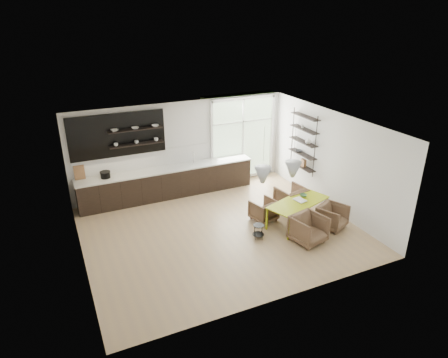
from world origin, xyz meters
TOP-DOWN VIEW (x-y plane):
  - room at (0.58, 1.10)m, footprint 7.02×6.01m
  - kitchen_run at (-0.70, 2.69)m, footprint 5.54×0.69m
  - right_shelving at (3.36, 1.17)m, footprint 0.26×1.22m
  - dining_table at (2.10, -0.51)m, footprint 1.98×1.36m
  - armchair_back_left at (1.36, 0.05)m, footprint 0.77×0.79m
  - armchair_back_right at (2.40, 0.28)m, footprint 0.86×0.88m
  - armchair_front_left at (1.82, -1.41)m, footprint 0.92×0.94m
  - armchair_front_right at (2.83, -1.09)m, footprint 0.93×0.94m
  - wire_stool at (0.75, -0.74)m, footprint 0.30×0.30m
  - table_book at (2.05, -0.49)m, footprint 0.29×0.37m
  - table_bowl at (2.42, -0.28)m, footprint 0.24×0.24m

SIDE VIEW (x-z plane):
  - wire_stool at x=0.75m, z-range 0.06..0.44m
  - armchair_back_left at x=1.36m, z-range 0.00..0.60m
  - armchair_front_right at x=2.83m, z-range 0.00..0.65m
  - armchair_back_right at x=2.40m, z-range 0.00..0.71m
  - armchair_front_left at x=1.82m, z-range 0.00..0.72m
  - kitchen_run at x=-0.70m, z-range -0.78..1.97m
  - dining_table at x=2.10m, z-range 0.29..0.95m
  - table_book at x=2.05m, z-range 0.66..0.69m
  - table_bowl at x=2.42m, z-range 0.66..0.72m
  - room at x=0.58m, z-range 0.00..2.92m
  - right_shelving at x=3.36m, z-range 0.70..2.60m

